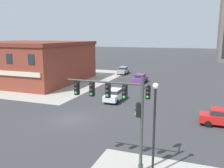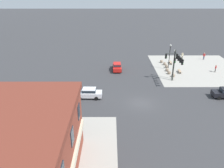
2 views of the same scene
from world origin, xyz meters
name	(u,v)px [view 2 (image 2 of 2)]	position (x,y,z in m)	size (l,w,h in m)	color
ground_plane	(141,103)	(0.00, 0.00, 0.00)	(320.00, 320.00, 0.00)	#38383A
sidewalk_corner_slab	(197,68)	(16.00, -14.50, 0.00)	(20.00, 19.00, 0.02)	#A8A399
traffic_signal_main	(176,62)	(7.91, -7.07, 4.27)	(5.29, 2.09, 6.19)	#383D38
bollard_sphere_curb_a	(173,75)	(11.00, -7.91, 0.37)	(0.74, 0.74, 0.74)	gray
bollard_sphere_curb_b	(169,72)	(12.53, -7.42, 0.37)	(0.74, 0.74, 0.74)	gray
bollard_sphere_curb_c	(167,70)	(14.21, -7.41, 0.37)	(0.74, 0.74, 0.74)	gray
bollard_sphere_curb_d	(167,66)	(16.50, -7.82, 0.37)	(0.74, 0.74, 0.74)	gray
bollard_sphere_curb_e	(165,64)	(18.30, -7.78, 0.37)	(0.74, 0.74, 0.74)	gray
bollard_sphere_curb_f	(162,61)	(20.04, -7.41, 0.37)	(0.74, 0.74, 0.74)	gray
bench_near_signal	(180,71)	(13.39, -9.84, 0.33)	(1.84, 0.64, 0.49)	tan
bench_mid_block	(171,63)	(19.17, -9.36, 0.33)	(1.82, 0.56, 0.49)	tan
pedestrian_near_bench	(216,68)	(13.67, -17.56, 0.92)	(0.54, 0.27, 1.62)	#333333
pedestrian_at_curb	(204,56)	(22.47, -18.48, 1.02)	(0.36, 0.46, 1.77)	#232847
pedestrian_walking_east	(182,55)	(22.72, -13.13, 1.01)	(0.23, 0.55, 1.74)	gray
street_lamp_corner_near	(174,61)	(10.00, -7.36, 3.67)	(0.36, 0.36, 5.93)	black
street_lamp_mid_sidewalk	(170,54)	(15.39, -7.89, 3.48)	(0.36, 0.36, 5.57)	black
car_main_northbound_near	(117,66)	(14.76, 3.42, 0.92)	(4.41, 1.92, 1.68)	red
car_main_northbound_far	(5,92)	(2.04, 22.12, 0.92)	(2.07, 4.49, 1.68)	#7A3389
car_cross_eastbound	(89,93)	(1.87, 8.37, 0.92)	(1.98, 4.44, 1.68)	silver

